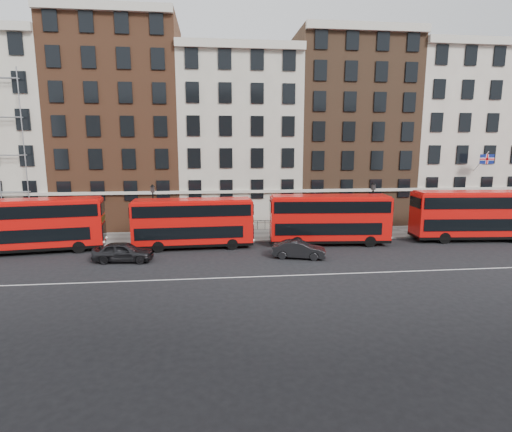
{
  "coord_description": "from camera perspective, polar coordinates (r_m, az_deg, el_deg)",
  "views": [
    {
      "loc": [
        -3.04,
        -28.12,
        8.9
      ],
      "look_at": [
        0.6,
        5.0,
        3.0
      ],
      "focal_mm": 28.0,
      "sensor_mm": 36.0,
      "label": 1
    }
  ],
  "objects": [
    {
      "name": "pavement",
      "position": [
        39.73,
        -1.73,
        -2.8
      ],
      "size": [
        80.0,
        5.0,
        0.15
      ],
      "primitive_type": "cube",
      "color": "slate",
      "rests_on": "ground"
    },
    {
      "name": "car_rear",
      "position": [
        32.7,
        -18.42,
        -4.87
      ],
      "size": [
        4.71,
        2.25,
        1.55
      ],
      "primitive_type": "imported",
      "rotation": [
        0.0,
        0.0,
        1.48
      ],
      "color": "black",
      "rests_on": "ground"
    },
    {
      "name": "car_front",
      "position": [
        32.19,
        6.15,
        -4.78
      ],
      "size": [
        4.48,
        2.55,
        1.4
      ],
      "primitive_type": "imported",
      "rotation": [
        0.0,
        0.0,
        1.3
      ],
      "color": "black",
      "rests_on": "ground"
    },
    {
      "name": "kerb",
      "position": [
        37.31,
        -1.42,
        -3.64
      ],
      "size": [
        80.0,
        0.3,
        0.16
      ],
      "primitive_type": "cube",
      "color": "gray",
      "rests_on": "ground"
    },
    {
      "name": "traffic_light",
      "position": [
        47.07,
        31.64,
        0.66
      ],
      "size": [
        0.25,
        0.45,
        3.27
      ],
      "color": "black",
      "rests_on": "pavement"
    },
    {
      "name": "bus_a",
      "position": [
        38.12,
        -29.06,
        -1.01
      ],
      "size": [
        11.02,
        4.05,
        4.53
      ],
      "rotation": [
        0.0,
        0.0,
        0.14
      ],
      "color": "red",
      "rests_on": "ground"
    },
    {
      "name": "bus_c",
      "position": [
        36.64,
        10.38,
        -0.32
      ],
      "size": [
        10.89,
        3.39,
        4.5
      ],
      "rotation": [
        0.0,
        0.0,
        -0.08
      ],
      "color": "red",
      "rests_on": "ground"
    },
    {
      "name": "road_centre_line",
      "position": [
        27.76,
        0.36,
        -8.65
      ],
      "size": [
        70.0,
        0.12,
        0.01
      ],
      "primitive_type": "cube",
      "color": "white",
      "rests_on": "ground"
    },
    {
      "name": "bus_d",
      "position": [
        42.71,
        28.55,
        0.22
      ],
      "size": [
        11.37,
        3.53,
        4.7
      ],
      "rotation": [
        0.0,
        0.0,
        -0.08
      ],
      "color": "red",
      "rests_on": "ground"
    },
    {
      "name": "ground",
      "position": [
        29.65,
        -0.09,
        -7.43
      ],
      "size": [
        120.0,
        120.0,
        0.0
      ],
      "primitive_type": "plane",
      "color": "black",
      "rests_on": "ground"
    },
    {
      "name": "building_terrace",
      "position": [
        46.1,
        -2.93,
        11.69
      ],
      "size": [
        64.0,
        11.95,
        22.0
      ],
      "color": "#BBB5A1",
      "rests_on": "ground"
    },
    {
      "name": "lamp_post_right",
      "position": [
        39.95,
        16.29,
        1.26
      ],
      "size": [
        0.44,
        0.44,
        5.33
      ],
      "color": "black",
      "rests_on": "pavement"
    },
    {
      "name": "bus_b",
      "position": [
        35.18,
        -9.03,
        -0.85
      ],
      "size": [
        10.41,
        2.83,
        4.34
      ],
      "rotation": [
        0.0,
        0.0,
        0.03
      ],
      "color": "red",
      "rests_on": "ground"
    },
    {
      "name": "iron_railings",
      "position": [
        41.76,
        -1.97,
        -1.36
      ],
      "size": [
        6.6,
        0.06,
        1.0
      ],
      "primitive_type": null,
      "color": "black",
      "rests_on": "pavement"
    },
    {
      "name": "lamp_post_left",
      "position": [
        37.5,
        -14.43,
        0.79
      ],
      "size": [
        0.44,
        0.44,
        5.33
      ],
      "color": "black",
      "rests_on": "pavement"
    }
  ]
}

